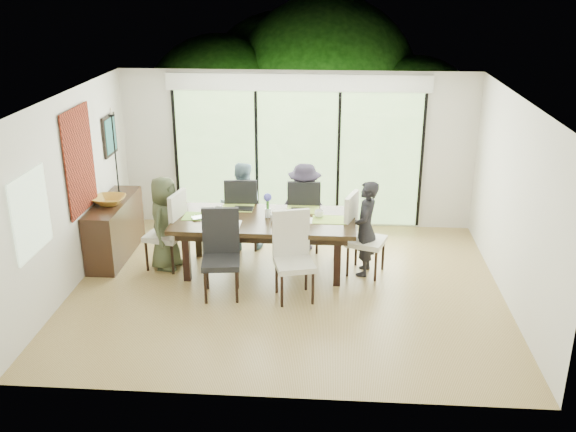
# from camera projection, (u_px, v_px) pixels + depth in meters

# --- Properties ---
(floor) EXTENTS (6.00, 5.00, 0.01)m
(floor) POSITION_uv_depth(u_px,v_px,m) (287.00, 288.00, 9.09)
(floor) COLOR olive
(floor) RESTS_ON ground
(ceiling) EXTENTS (6.00, 5.00, 0.01)m
(ceiling) POSITION_uv_depth(u_px,v_px,m) (287.00, 98.00, 8.13)
(ceiling) COLOR white
(ceiling) RESTS_ON wall_back
(wall_back) EXTENTS (6.00, 0.02, 2.70)m
(wall_back) POSITION_uv_depth(u_px,v_px,m) (298.00, 150.00, 10.95)
(wall_back) COLOR silver
(wall_back) RESTS_ON floor
(wall_front) EXTENTS (6.00, 0.02, 2.70)m
(wall_front) POSITION_uv_depth(u_px,v_px,m) (268.00, 283.00, 6.27)
(wall_front) COLOR silver
(wall_front) RESTS_ON floor
(wall_left) EXTENTS (0.02, 5.00, 2.70)m
(wall_left) POSITION_uv_depth(u_px,v_px,m) (69.00, 193.00, 8.81)
(wall_left) COLOR beige
(wall_left) RESTS_ON floor
(wall_right) EXTENTS (0.02, 5.00, 2.70)m
(wall_right) POSITION_uv_depth(u_px,v_px,m) (515.00, 204.00, 8.40)
(wall_right) COLOR white
(wall_right) RESTS_ON floor
(glass_doors) EXTENTS (4.20, 0.02, 2.30)m
(glass_doors) POSITION_uv_depth(u_px,v_px,m) (297.00, 159.00, 10.96)
(glass_doors) COLOR #598C3F
(glass_doors) RESTS_ON wall_back
(blinds_header) EXTENTS (4.40, 0.06, 0.28)m
(blinds_header) POSITION_uv_depth(u_px,v_px,m) (298.00, 83.00, 10.49)
(blinds_header) COLOR white
(blinds_header) RESTS_ON wall_back
(mullion_a) EXTENTS (0.05, 0.04, 2.30)m
(mullion_a) POSITION_uv_depth(u_px,v_px,m) (176.00, 157.00, 11.10)
(mullion_a) COLOR black
(mullion_a) RESTS_ON wall_back
(mullion_b) EXTENTS (0.05, 0.04, 2.30)m
(mullion_b) POSITION_uv_depth(u_px,v_px,m) (257.00, 158.00, 11.00)
(mullion_b) COLOR black
(mullion_b) RESTS_ON wall_back
(mullion_c) EXTENTS (0.05, 0.04, 2.30)m
(mullion_c) POSITION_uv_depth(u_px,v_px,m) (338.00, 160.00, 10.91)
(mullion_c) COLOR black
(mullion_c) RESTS_ON wall_back
(mullion_d) EXTENTS (0.05, 0.04, 2.30)m
(mullion_d) POSITION_uv_depth(u_px,v_px,m) (421.00, 162.00, 10.81)
(mullion_d) COLOR black
(mullion_d) RESTS_ON wall_back
(side_window) EXTENTS (0.02, 0.90, 1.00)m
(side_window) POSITION_uv_depth(u_px,v_px,m) (31.00, 214.00, 7.64)
(side_window) COLOR #8CAD7F
(side_window) RESTS_ON wall_left
(deck) EXTENTS (6.00, 1.80, 0.10)m
(deck) POSITION_uv_depth(u_px,v_px,m) (300.00, 209.00, 12.28)
(deck) COLOR #553224
(deck) RESTS_ON ground
(rail_top) EXTENTS (6.00, 0.08, 0.06)m
(rail_top) POSITION_uv_depth(u_px,v_px,m) (302.00, 167.00, 12.81)
(rail_top) COLOR #4E3821
(rail_top) RESTS_ON deck
(foliage_left) EXTENTS (3.20, 3.20, 3.20)m
(foliage_left) POSITION_uv_depth(u_px,v_px,m) (220.00, 111.00, 13.54)
(foliage_left) COLOR #14380F
(foliage_left) RESTS_ON ground
(foliage_mid) EXTENTS (4.00, 4.00, 4.00)m
(foliage_mid) POSITION_uv_depth(u_px,v_px,m) (325.00, 91.00, 13.83)
(foliage_mid) COLOR #14380F
(foliage_mid) RESTS_ON ground
(foliage_right) EXTENTS (2.80, 2.80, 2.80)m
(foliage_right) POSITION_uv_depth(u_px,v_px,m) (411.00, 125.00, 13.15)
(foliage_right) COLOR #14380F
(foliage_right) RESTS_ON ground
(foliage_far) EXTENTS (3.60, 3.60, 3.60)m
(foliage_far) POSITION_uv_depth(u_px,v_px,m) (282.00, 93.00, 14.61)
(foliage_far) COLOR #14380F
(foliage_far) RESTS_ON ground
(table_top) EXTENTS (2.65, 1.22, 0.07)m
(table_top) POSITION_uv_depth(u_px,v_px,m) (264.00, 220.00, 9.37)
(table_top) COLOR black
(table_top) RESTS_ON floor
(table_apron) EXTENTS (2.43, 0.99, 0.11)m
(table_apron) POSITION_uv_depth(u_px,v_px,m) (264.00, 227.00, 9.41)
(table_apron) COLOR black
(table_apron) RESTS_ON floor
(table_leg_fl) EXTENTS (0.10, 0.10, 0.76)m
(table_leg_fl) POSITION_uv_depth(u_px,v_px,m) (187.00, 256.00, 9.19)
(table_leg_fl) COLOR black
(table_leg_fl) RESTS_ON floor
(table_leg_fr) EXTENTS (0.10, 0.10, 0.76)m
(table_leg_fr) POSITION_uv_depth(u_px,v_px,m) (337.00, 261.00, 9.05)
(table_leg_fr) COLOR black
(table_leg_fr) RESTS_ON floor
(table_leg_bl) EXTENTS (0.10, 0.10, 0.76)m
(table_leg_bl) POSITION_uv_depth(u_px,v_px,m) (199.00, 233.00, 9.99)
(table_leg_bl) COLOR black
(table_leg_bl) RESTS_ON floor
(table_leg_br) EXTENTS (0.10, 0.10, 0.76)m
(table_leg_br) POSITION_uv_depth(u_px,v_px,m) (337.00, 237.00, 9.85)
(table_leg_br) COLOR black
(table_leg_br) RESTS_ON floor
(chair_left_end) EXTENTS (0.60, 0.60, 1.22)m
(chair_left_end) POSITION_uv_depth(u_px,v_px,m) (164.00, 229.00, 9.54)
(chair_left_end) COLOR beige
(chair_left_end) RESTS_ON floor
(chair_right_end) EXTENTS (0.64, 0.64, 1.22)m
(chair_right_end) POSITION_uv_depth(u_px,v_px,m) (367.00, 235.00, 9.34)
(chair_right_end) COLOR white
(chair_right_end) RESTS_ON floor
(chair_far_left) EXTENTS (0.55, 0.55, 1.22)m
(chair_far_left) POSITION_uv_depth(u_px,v_px,m) (242.00, 211.00, 10.26)
(chair_far_left) COLOR black
(chair_far_left) RESTS_ON floor
(chair_far_right) EXTENTS (0.51, 0.51, 1.22)m
(chair_far_right) POSITION_uv_depth(u_px,v_px,m) (304.00, 213.00, 10.19)
(chair_far_right) COLOR black
(chair_far_right) RESTS_ON floor
(chair_near_left) EXTENTS (0.57, 0.57, 1.22)m
(chair_near_left) POSITION_uv_depth(u_px,v_px,m) (221.00, 256.00, 8.66)
(chair_near_left) COLOR black
(chair_near_left) RESTS_ON floor
(chair_near_right) EXTENTS (0.62, 0.62, 1.22)m
(chair_near_right) POSITION_uv_depth(u_px,v_px,m) (294.00, 258.00, 8.59)
(chair_near_right) COLOR beige
(chair_near_right) RESTS_ON floor
(person_left_end) EXTENTS (0.54, 0.73, 1.43)m
(person_left_end) POSITION_uv_depth(u_px,v_px,m) (165.00, 223.00, 9.50)
(person_left_end) COLOR #3F4830
(person_left_end) RESTS_ON floor
(person_right_end) EXTENTS (0.52, 0.72, 1.43)m
(person_right_end) POSITION_uv_depth(u_px,v_px,m) (366.00, 228.00, 9.30)
(person_right_end) COLOR black
(person_right_end) RESTS_ON floor
(person_far_left) EXTENTS (0.72, 0.51, 1.43)m
(person_far_left) POSITION_uv_depth(u_px,v_px,m) (242.00, 206.00, 10.21)
(person_far_left) COLOR #7497A8
(person_far_left) RESTS_ON floor
(person_far_right) EXTENTS (0.71, 0.49, 1.43)m
(person_far_right) POSITION_uv_depth(u_px,v_px,m) (304.00, 207.00, 10.14)
(person_far_right) COLOR #252030
(person_far_right) RESTS_ON floor
(placemat_left) EXTENTS (0.49, 0.35, 0.01)m
(placemat_left) POSITION_uv_depth(u_px,v_px,m) (200.00, 216.00, 9.42)
(placemat_left) COLOR #6D9D38
(placemat_left) RESTS_ON table_top
(placemat_right) EXTENTS (0.49, 0.35, 0.01)m
(placemat_right) POSITION_uv_depth(u_px,v_px,m) (329.00, 220.00, 9.30)
(placemat_right) COLOR #86A93C
(placemat_right) RESTS_ON table_top
(placemat_far_l) EXTENTS (0.49, 0.35, 0.01)m
(placemat_far_l) POSITION_uv_depth(u_px,v_px,m) (238.00, 208.00, 9.76)
(placemat_far_l) COLOR #97B23F
(placemat_far_l) RESTS_ON table_top
(placemat_far_r) EXTENTS (0.49, 0.35, 0.01)m
(placemat_far_r) POSITION_uv_depth(u_px,v_px,m) (303.00, 209.00, 9.70)
(placemat_far_r) COLOR #93AD3D
(placemat_far_r) RESTS_ON table_top
(placemat_paper) EXTENTS (0.49, 0.35, 0.01)m
(placemat_paper) POSITION_uv_depth(u_px,v_px,m) (223.00, 225.00, 9.12)
(placemat_paper) COLOR white
(placemat_paper) RESTS_ON table_top
(tablet_far_l) EXTENTS (0.29, 0.20, 0.01)m
(tablet_far_l) POSITION_uv_depth(u_px,v_px,m) (244.00, 209.00, 9.71)
(tablet_far_l) COLOR black
(tablet_far_l) RESTS_ON table_top
(tablet_far_r) EXTENTS (0.27, 0.19, 0.01)m
(tablet_far_r) POSITION_uv_depth(u_px,v_px,m) (300.00, 210.00, 9.65)
(tablet_far_r) COLOR black
(tablet_far_r) RESTS_ON table_top
(papers) EXTENTS (0.33, 0.24, 0.00)m
(papers) POSITION_uv_depth(u_px,v_px,m) (312.00, 221.00, 9.27)
(papers) COLOR white
(papers) RESTS_ON table_top
(platter_base) EXTENTS (0.29, 0.29, 0.03)m
(platter_base) POSITION_uv_depth(u_px,v_px,m) (223.00, 223.00, 9.11)
(platter_base) COLOR white
(platter_base) RESTS_ON table_top
(platter_snacks) EXTENTS (0.22, 0.22, 0.02)m
(platter_snacks) POSITION_uv_depth(u_px,v_px,m) (223.00, 222.00, 9.10)
(platter_snacks) COLOR #C27616
(platter_snacks) RESTS_ON table_top
(vase) EXTENTS (0.09, 0.09, 0.13)m
(vase) POSITION_uv_depth(u_px,v_px,m) (268.00, 213.00, 9.38)
(vase) COLOR silver
(vase) RESTS_ON table_top
(hyacinth_stems) EXTENTS (0.04, 0.04, 0.18)m
(hyacinth_stems) POSITION_uv_depth(u_px,v_px,m) (268.00, 204.00, 9.33)
(hyacinth_stems) COLOR #337226
(hyacinth_stems) RESTS_ON table_top
(hyacinth_blooms) EXTENTS (0.12, 0.12, 0.12)m
(hyacinth_blooms) POSITION_uv_depth(u_px,v_px,m) (268.00, 197.00, 9.29)
(hyacinth_blooms) COLOR #5150C9
(hyacinth_blooms) RESTS_ON table_top
(laptop) EXTENTS (0.43, 0.37, 0.03)m
(laptop) POSITION_uv_depth(u_px,v_px,m) (205.00, 218.00, 9.32)
(laptop) COLOR silver
(laptop) RESTS_ON table_top
(cup_a) EXTENTS (0.19, 0.19, 0.11)m
(cup_a) POSITION_uv_depth(u_px,v_px,m) (218.00, 210.00, 9.53)
(cup_a) COLOR white
(cup_a) RESTS_ON table_top
(cup_b) EXTENTS (0.13, 0.13, 0.10)m
(cup_b) POSITION_uv_depth(u_px,v_px,m) (274.00, 218.00, 9.24)
(cup_b) COLOR white
(cup_b) RESTS_ON table_top
(cup_c) EXTENTS (0.14, 0.14, 0.11)m
(cup_c) POSITION_uv_depth(u_px,v_px,m) (319.00, 214.00, 9.38)
(cup_c) COLOR white
(cup_c) RESTS_ON table_top
(book) EXTENTS (0.19, 0.25, 0.02)m
(book) POSITION_uv_depth(u_px,v_px,m) (281.00, 217.00, 9.39)
(book) COLOR white
(book) RESTS_ON table_top
(sideboard) EXTENTS (0.45, 1.60, 0.90)m
(sideboard) POSITION_uv_depth(u_px,v_px,m) (115.00, 229.00, 9.99)
(sideboard) COLOR black
(sideboard) RESTS_ON floor
(bowl) EXTENTS (0.47, 0.47, 0.12)m
(bowl) POSITION_uv_depth(u_px,v_px,m) (109.00, 200.00, 9.72)
(bowl) COLOR olive
(bowl) RESTS_ON sideboard
(candlestick_base) EXTENTS (0.10, 0.10, 0.04)m
(candlestick_base) POSITION_uv_depth(u_px,v_px,m) (119.00, 193.00, 10.15)
(candlestick_base) COLOR black
(candlestick_base) RESTS_ON sideboard
(candlestick_shaft) EXTENTS (0.02, 0.02, 1.25)m
(candlestick_shaft) POSITION_uv_depth(u_px,v_px,m) (115.00, 155.00, 9.93)
(candlestick_shaft) COLOR black
(candlestick_shaft) RESTS_ON sideboard
(candlestick_pan) EXTENTS (0.10, 0.10, 0.03)m
(candlestick_pan) POSITION_uv_depth(u_px,v_px,m) (111.00, 115.00, 9.70)
(candlestick_pan) COLOR black
(candlestick_pan) RESTS_ON sideboard
(candle) EXTENTS (0.04, 0.04, 0.10)m
(candle) POSITION_uv_depth(u_px,v_px,m) (111.00, 111.00, 9.68)
(candle) COLOR silver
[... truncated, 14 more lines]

